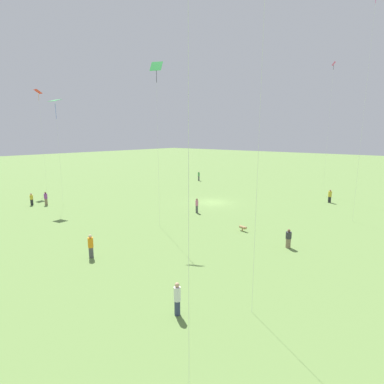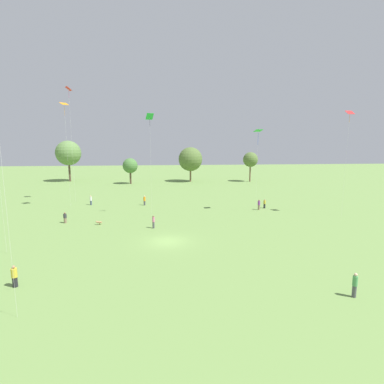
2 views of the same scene
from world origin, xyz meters
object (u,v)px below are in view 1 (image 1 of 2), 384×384
person_3 (91,246)px  kite_4 (55,104)px  kite_3 (38,96)px  dog_0 (243,228)px  person_2 (197,206)px  person_1 (199,176)px  person_7 (46,199)px  kite_6 (373,23)px  kite_1 (332,79)px  kite_0 (156,73)px  person_5 (32,199)px  person_4 (288,239)px  person_6 (330,196)px  person_0 (177,299)px

person_3 → kite_4: size_ratio=0.13×
kite_3 → dog_0: kite_3 is taller
person_2 → kite_4: 21.66m
person_1 → person_7: bearing=-102.8°
kite_6 → person_2: bearing=56.2°
kite_3 → kite_4: size_ratio=1.20×
kite_3 → kite_6: bearing=-121.3°
kite_1 → kite_6: size_ratio=0.85×
kite_0 → person_7: bearing=-151.4°
person_2 → kite_4: (16.37, 7.76, 11.88)m
kite_1 → kite_6: 14.15m
person_5 → kite_6: kite_6 is taller
person_1 → person_2: bearing=-60.5°
person_7 → kite_4: kite_4 is taller
kite_0 → kite_1: size_ratio=0.82×
person_7 → kite_6: 40.97m
kite_1 → kite_4: kite_1 is taller
person_3 → kite_0: kite_0 is taller
kite_3 → person_2: bearing=-128.4°
person_7 → kite_1: size_ratio=0.09×
kite_6 → kite_0: bearing=73.3°
person_4 → kite_6: kite_6 is taller
dog_0 → person_6: bearing=-176.7°
kite_0 → person_4: bearing=31.5°
person_1 → person_4: 36.40m
person_1 → kite_6: (-30.15, 11.87, 18.31)m
person_0 → person_2: (11.90, -16.34, -0.01)m
person_1 → kite_6: bearing=-30.0°
person_7 → kite_3: kite_3 is taller
person_4 → person_3: bearing=106.5°
kite_0 → person_2: bearing=113.1°
kite_6 → person_7: bearing=56.7°
kite_1 → kite_4: size_ratio=1.42×
kite_0 → dog_0: 16.37m
person_7 → kite_0: 22.73m
person_0 → dog_0: 14.54m
kite_0 → kite_3: 29.52m
kite_1 → dog_0: 27.70m
person_6 → kite_0: kite_0 is taller
person_4 → kite_3: bearing=59.7°
person_1 → person_6: size_ratio=1.06×
kite_0 → kite_3: (29.42, -2.39, 0.56)m
kite_6 → dog_0: size_ratio=25.58×
person_3 → kite_3: kite_3 is taller
person_1 → person_3: size_ratio=1.06×
person_0 → kite_6: 30.42m
person_3 → person_5: 21.43m
kite_1 → kite_3: bearing=-13.5°
person_1 → kite_1: 28.27m
person_2 → kite_4: size_ratio=0.13×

